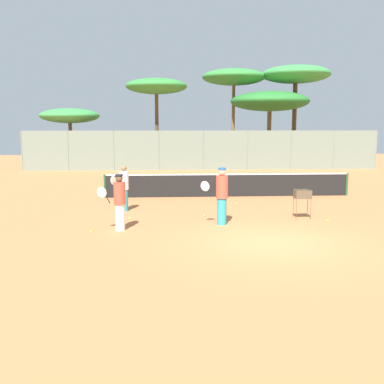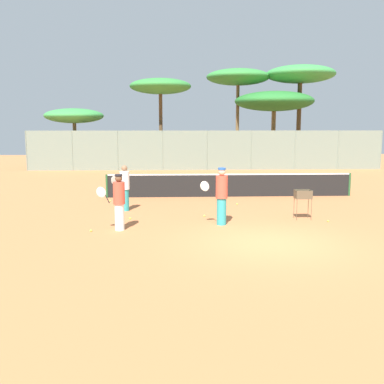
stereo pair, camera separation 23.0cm
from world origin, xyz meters
The scene contains 21 objects.
ground_plane centered at (0.00, 0.00, 0.00)m, with size 80.00×80.00×0.00m, color #C67242.
tennis_net centered at (0.00, 8.39, 0.56)m, with size 11.38×0.10×1.07m.
back_fence centered at (0.00, 21.36, 1.46)m, with size 26.59×0.08×2.93m.
tree_0 centered at (-10.12, 23.36, 4.01)m, with size 4.52×4.52×4.60m.
tree_1 centered at (-3.46, 23.36, 6.23)m, with size 4.74×4.74×6.88m.
tree_2 centered at (8.23, 26.18, 7.49)m, with size 5.80×5.80×8.29m.
tree_3 centered at (5.96, 25.73, 5.28)m, with size 6.57×6.57×6.13m.
tree_4 centered at (3.09, 27.03, 7.35)m, with size 5.43×5.43×8.08m.
player_white_outfit centered at (-4.34, 1.81, 0.92)m, with size 0.90×0.38×1.76m.
player_red_cap centered at (-1.07, 2.44, 0.98)m, with size 0.96×0.39×1.89m.
player_yellow_shirt centered at (-4.49, 5.09, 0.91)m, with size 0.67×0.76×1.76m.
ball_cart centered at (1.89, 3.19, 0.80)m, with size 0.56×0.41×1.04m.
tennis_ball_0 centered at (-4.39, 5.16, 0.03)m, with size 0.07×0.07×0.07m, color #D1E54C.
tennis_ball_1 centered at (-1.52, 3.80, 0.03)m, with size 0.07×0.07×0.07m, color #D1E54C.
tennis_ball_2 centered at (-5.37, 7.32, 0.03)m, with size 0.07×0.07×0.07m, color #D1E54C.
tennis_ball_3 centered at (-4.16, 3.48, 0.03)m, with size 0.07×0.07×0.07m, color #D1E54C.
tennis_ball_4 centered at (2.63, 2.70, 0.03)m, with size 0.07×0.07×0.07m, color #D1E54C.
tennis_ball_5 centered at (3.05, 7.93, 0.03)m, with size 0.07×0.07×0.07m, color #D1E54C.
tennis_ball_6 centered at (-5.20, 1.63, 0.03)m, with size 0.07×0.07×0.07m, color #D1E54C.
tennis_ball_7 centered at (0.02, 6.21, 0.03)m, with size 0.07×0.07×0.07m, color #D1E54C.
parked_car centered at (-6.53, 26.23, 0.66)m, with size 4.20×1.70×1.60m.
Camera 1 is at (-2.96, -12.03, 3.22)m, focal length 42.00 mm.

